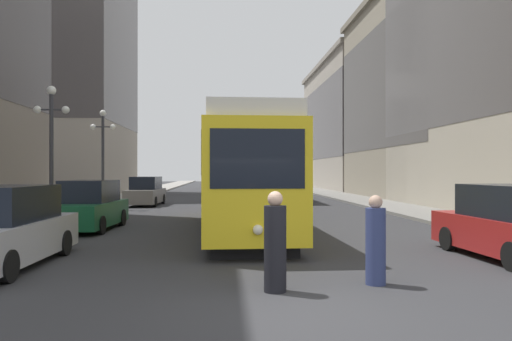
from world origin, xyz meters
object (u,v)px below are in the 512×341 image
at_px(parked_car_left_near, 146,192).
at_px(pedestrian_crossing_near, 275,245).
at_px(streetcar, 241,173).
at_px(lamp_post_left_far, 103,143).
at_px(parked_car_left_mid, 2,230).
at_px(pedestrian_crossing_far, 376,243).
at_px(lamp_post_left_near, 51,132).
at_px(parked_car_right_far, 510,225).
at_px(transit_bus, 276,174).
at_px(parked_car_left_far, 89,207).

height_order(parked_car_left_near, pedestrian_crossing_near, parked_car_left_near).
relative_size(streetcar, lamp_post_left_far, 2.70).
xyz_separation_m(parked_car_left_mid, pedestrian_crossing_near, (5.87, -2.60, -0.01)).
height_order(parked_car_left_near, pedestrian_crossing_far, parked_car_left_near).
bearing_deg(lamp_post_left_near, streetcar, -9.80).
bearing_deg(parked_car_right_far, pedestrian_crossing_far, 27.75).
bearing_deg(streetcar, lamp_post_left_far, 127.09).
height_order(parked_car_left_mid, lamp_post_left_near, lamp_post_left_near).
distance_m(pedestrian_crossing_near, lamp_post_left_near, 13.94).
relative_size(parked_car_left_mid, lamp_post_left_far, 0.91).
relative_size(transit_bus, parked_car_left_far, 2.68).
height_order(parked_car_left_far, pedestrian_crossing_near, parked_car_left_far).
bearing_deg(parked_car_right_far, lamp_post_left_far, -52.60).
bearing_deg(parked_car_left_mid, parked_car_left_near, 91.37).
bearing_deg(parked_car_left_far, transit_bus, 67.49).
bearing_deg(lamp_post_left_near, parked_car_left_far, -39.01).
xyz_separation_m(streetcar, transit_bus, (3.33, 18.37, -0.15)).
bearing_deg(transit_bus, parked_car_right_far, -82.78).
bearing_deg(parked_car_left_near, lamp_post_left_near, -96.97).
relative_size(parked_car_left_near, lamp_post_left_far, 0.88).
bearing_deg(streetcar, transit_bus, 78.63).
height_order(streetcar, parked_car_left_far, streetcar).
relative_size(pedestrian_crossing_far, lamp_post_left_near, 0.31).
height_order(parked_car_left_far, lamp_post_left_far, lamp_post_left_far).
bearing_deg(pedestrian_crossing_far, parked_car_left_mid, 97.32).
relative_size(parked_car_left_near, parked_car_left_mid, 0.96).
distance_m(lamp_post_left_near, lamp_post_left_far, 8.24).
distance_m(streetcar, pedestrian_crossing_near, 10.00).
relative_size(transit_bus, pedestrian_crossing_far, 7.09).
relative_size(parked_car_left_far, lamp_post_left_far, 0.82).
height_order(parked_car_right_far, parked_car_left_far, same).
distance_m(transit_bus, pedestrian_crossing_far, 27.91).
distance_m(pedestrian_crossing_near, lamp_post_left_far, 21.14).
distance_m(parked_car_left_mid, pedestrian_crossing_far, 8.13).
xyz_separation_m(streetcar, parked_car_left_near, (-5.60, 12.73, -1.26)).
bearing_deg(transit_bus, pedestrian_crossing_near, -95.69).
height_order(transit_bus, parked_car_left_near, transit_bus).
xyz_separation_m(parked_car_right_far, parked_car_left_far, (-11.94, 6.86, -0.00)).
xyz_separation_m(parked_car_left_near, lamp_post_left_far, (-1.90, -3.20, 2.91)).
bearing_deg(lamp_post_left_far, transit_bus, 39.23).
bearing_deg(pedestrian_crossing_far, transit_bus, 20.63).
xyz_separation_m(parked_car_left_mid, parked_car_left_far, (0.00, 7.06, -0.00)).
relative_size(streetcar, parked_car_left_far, 3.31).
bearing_deg(parked_car_left_near, parked_car_left_far, -87.53).
bearing_deg(transit_bus, pedestrian_crossing_far, -91.77).
xyz_separation_m(transit_bus, lamp_post_left_near, (-10.83, -17.08, 1.76)).
bearing_deg(pedestrian_crossing_far, pedestrian_crossing_near, 125.07).
height_order(parked_car_right_far, lamp_post_left_near, lamp_post_left_near).
bearing_deg(lamp_post_left_near, parked_car_right_far, -31.27).
distance_m(parked_car_left_mid, pedestrian_crossing_near, 6.42).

